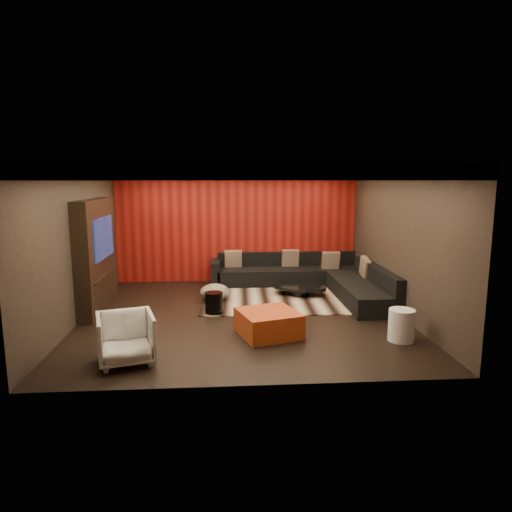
{
  "coord_description": "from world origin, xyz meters",
  "views": [
    {
      "loc": [
        -0.36,
        -8.42,
        2.62
      ],
      "look_at": [
        0.3,
        0.6,
        1.05
      ],
      "focal_mm": 32.0,
      "sensor_mm": 36.0,
      "label": 1
    }
  ],
  "objects": [
    {
      "name": "drum_stool",
      "position": [
        -0.55,
        0.13,
        0.23
      ],
      "size": [
        0.45,
        0.45,
        0.41
      ],
      "primitive_type": "cylinder",
      "rotation": [
        0.0,
        0.0,
        -0.34
      ],
      "color": "black",
      "rests_on": "rug"
    },
    {
      "name": "tv_surround",
      "position": [
        -2.85,
        0.6,
        1.1
      ],
      "size": [
        0.3,
        2.0,
        2.2
      ],
      "primitive_type": "cube",
      "color": "black",
      "rests_on": "ground"
    },
    {
      "name": "cove_front",
      "position": [
        0.0,
        -2.36,
        2.6
      ],
      "size": [
        4.8,
        0.08,
        0.04
      ],
      "primitive_type": "cube",
      "color": "#FFD899",
      "rests_on": "ground"
    },
    {
      "name": "wall_left",
      "position": [
        -3.01,
        0.0,
        1.4
      ],
      "size": [
        0.02,
        6.0,
        2.8
      ],
      "primitive_type": "cube",
      "color": "black",
      "rests_on": "ground"
    },
    {
      "name": "wall_right",
      "position": [
        3.01,
        0.0,
        1.4
      ],
      "size": [
        0.02,
        6.0,
        2.8
      ],
      "primitive_type": "cube",
      "color": "black",
      "rests_on": "ground"
    },
    {
      "name": "armchair",
      "position": [
        -1.75,
        -2.12,
        0.36
      ],
      "size": [
        0.96,
        0.97,
        0.72
      ],
      "primitive_type": "imported",
      "rotation": [
        0.0,
        0.0,
        0.28
      ],
      "color": "silver",
      "rests_on": "floor"
    },
    {
      "name": "ceiling",
      "position": [
        0.0,
        0.0,
        2.81
      ],
      "size": [
        6.0,
        6.0,
        0.02
      ],
      "primitive_type": "cube",
      "color": "silver",
      "rests_on": "ground"
    },
    {
      "name": "red_feature_wall",
      "position": [
        0.0,
        2.97,
        1.4
      ],
      "size": [
        5.98,
        0.05,
        2.78
      ],
      "primitive_type": "cube",
      "color": "#6B0C0A",
      "rests_on": "ground"
    },
    {
      "name": "orange_ottoman",
      "position": [
        0.38,
        -1.13,
        0.2
      ],
      "size": [
        1.15,
        1.15,
        0.41
      ],
      "primitive_type": "cube",
      "rotation": [
        0.0,
        0.0,
        0.3
      ],
      "color": "maroon",
      "rests_on": "floor"
    },
    {
      "name": "sectional_sofa",
      "position": [
        1.73,
        1.86,
        0.26
      ],
      "size": [
        3.65,
        3.5,
        0.75
      ],
      "color": "black",
      "rests_on": "floor"
    },
    {
      "name": "tv_shelf",
      "position": [
        -2.69,
        0.6,
        0.7
      ],
      "size": [
        0.04,
        1.6,
        0.04
      ],
      "primitive_type": "cube",
      "color": "black",
      "rests_on": "ground"
    },
    {
      "name": "coffee_table",
      "position": [
        1.32,
        1.39,
        0.12
      ],
      "size": [
        1.61,
        1.61,
        0.21
      ],
      "primitive_type": "cylinder",
      "rotation": [
        0.0,
        0.0,
        -0.41
      ],
      "color": "black",
      "rests_on": "rug"
    },
    {
      "name": "striped_pouf",
      "position": [
        -0.55,
        1.09,
        0.19
      ],
      "size": [
        0.7,
        0.7,
        0.35
      ],
      "primitive_type": "ellipsoid",
      "rotation": [
        0.0,
        0.0,
        -0.12
      ],
      "color": "beige",
      "rests_on": "rug"
    },
    {
      "name": "soffit_right",
      "position": [
        2.7,
        0.0,
        2.69
      ],
      "size": [
        0.6,
        4.8,
        0.22
      ],
      "primitive_type": "cube",
      "color": "silver",
      "rests_on": "ground"
    },
    {
      "name": "floor",
      "position": [
        0.0,
        0.0,
        -0.01
      ],
      "size": [
        6.0,
        6.0,
        0.02
      ],
      "primitive_type": "cube",
      "color": "black",
      "rests_on": "ground"
    },
    {
      "name": "soffit_front",
      "position": [
        0.0,
        -2.7,
        2.69
      ],
      "size": [
        6.0,
        0.6,
        0.22
      ],
      "primitive_type": "cube",
      "color": "silver",
      "rests_on": "ground"
    },
    {
      "name": "cove_left",
      "position": [
        -2.36,
        0.0,
        2.6
      ],
      "size": [
        0.08,
        4.8,
        0.04
      ],
      "primitive_type": "cube",
      "color": "#FFD899",
      "rests_on": "ground"
    },
    {
      "name": "tv_screen",
      "position": [
        -2.69,
        0.6,
        1.45
      ],
      "size": [
        0.04,
        1.3,
        0.8
      ],
      "primitive_type": "cube",
      "color": "black",
      "rests_on": "ground"
    },
    {
      "name": "cove_back",
      "position": [
        0.0,
        2.36,
        2.6
      ],
      "size": [
        4.8,
        0.08,
        0.04
      ],
      "primitive_type": "cube",
      "color": "#FFD899",
      "rests_on": "ground"
    },
    {
      "name": "rug",
      "position": [
        1.2,
        1.38,
        0.01
      ],
      "size": [
        4.1,
        3.14,
        0.02
      ],
      "primitive_type": "cube",
      "rotation": [
        0.0,
        0.0,
        -0.03
      ],
      "color": "tan",
      "rests_on": "floor"
    },
    {
      "name": "wall_back",
      "position": [
        0.0,
        3.01,
        1.4
      ],
      "size": [
        6.0,
        0.02,
        2.8
      ],
      "primitive_type": "cube",
      "color": "black",
      "rests_on": "ground"
    },
    {
      "name": "soffit_back",
      "position": [
        0.0,
        2.7,
        2.69
      ],
      "size": [
        6.0,
        0.6,
        0.22
      ],
      "primitive_type": "cube",
      "color": "silver",
      "rests_on": "ground"
    },
    {
      "name": "white_side_table",
      "position": [
        2.5,
        -1.55,
        0.26
      ],
      "size": [
        0.55,
        0.55,
        0.52
      ],
      "primitive_type": "cylinder",
      "rotation": [
        0.0,
        0.0,
        0.39
      ],
      "color": "white",
      "rests_on": "floor"
    },
    {
      "name": "throw_pillows",
      "position": [
        1.56,
        2.29,
        0.62
      ],
      "size": [
        3.2,
        1.67,
        0.5
      ],
      "color": "beige",
      "rests_on": "sectional_sofa"
    },
    {
      "name": "soffit_left",
      "position": [
        -2.7,
        0.0,
        2.69
      ],
      "size": [
        0.6,
        4.8,
        0.22
      ],
      "primitive_type": "cube",
      "color": "silver",
      "rests_on": "ground"
    },
    {
      "name": "cove_right",
      "position": [
        2.36,
        0.0,
        2.6
      ],
      "size": [
        0.08,
        4.8,
        0.04
      ],
      "primitive_type": "cube",
      "color": "#FFD899",
      "rests_on": "ground"
    }
  ]
}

